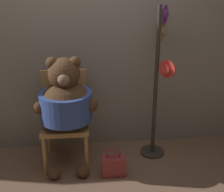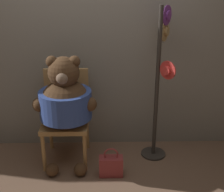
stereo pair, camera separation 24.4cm
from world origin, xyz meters
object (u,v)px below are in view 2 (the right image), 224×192
chair (66,113)px  handbag_on_ground (111,166)px  teddy_bear (65,101)px  hat_display_rack (160,81)px

chair → handbag_on_ground: size_ratio=3.07×
teddy_bear → hat_display_rack: hat_display_rack is taller
chair → teddy_bear: 0.27m
chair → handbag_on_ground: bearing=-40.1°
teddy_bear → chair: bearing=97.7°
handbag_on_ground → chair: bearing=139.9°
chair → teddy_bear: teddy_bear is taller
hat_display_rack → chair: bearing=179.8°
handbag_on_ground → teddy_bear: bearing=153.0°
chair → handbag_on_ground: 0.76m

